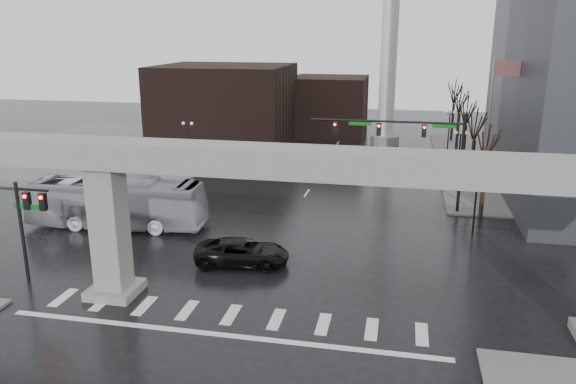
% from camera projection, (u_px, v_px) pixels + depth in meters
% --- Properties ---
extents(ground, '(160.00, 160.00, 0.00)m').
position_uv_depth(ground, '(237.00, 306.00, 29.85)').
color(ground, black).
rests_on(ground, ground).
extents(sidewalk_ne, '(28.00, 36.00, 0.15)m').
position_uv_depth(sidewalk_ne, '(574.00, 170.00, 58.68)').
color(sidewalk_ne, slate).
rests_on(sidewalk_ne, ground).
extents(sidewalk_nw, '(28.00, 36.00, 0.15)m').
position_uv_depth(sidewalk_nw, '(117.00, 149.00, 68.75)').
color(sidewalk_nw, slate).
rests_on(sidewalk_nw, ground).
extents(elevated_guideway, '(48.00, 2.60, 8.70)m').
position_uv_depth(elevated_guideway, '(258.00, 182.00, 27.70)').
color(elevated_guideway, '#97958F').
rests_on(elevated_guideway, ground).
extents(building_far_left, '(16.00, 14.00, 10.00)m').
position_uv_depth(building_far_left, '(225.00, 106.00, 70.71)').
color(building_far_left, black).
rests_on(building_far_left, ground).
extents(building_far_mid, '(10.00, 10.00, 8.00)m').
position_uv_depth(building_far_mid, '(329.00, 106.00, 78.07)').
color(building_far_mid, black).
rests_on(building_far_mid, ground).
extents(smokestack, '(3.60, 3.60, 30.00)m').
position_uv_depth(smokestack, '(390.00, 37.00, 68.29)').
color(smokestack, silver).
rests_on(smokestack, ground).
extents(signal_mast_arm, '(12.12, 0.43, 8.00)m').
position_uv_depth(signal_mast_arm, '(413.00, 140.00, 44.19)').
color(signal_mast_arm, black).
rests_on(signal_mast_arm, ground).
extents(signal_left_pole, '(2.30, 0.30, 6.00)m').
position_uv_depth(signal_left_pole, '(28.00, 216.00, 31.57)').
color(signal_left_pole, black).
rests_on(signal_left_pole, ground).
extents(flagpole_assembly, '(2.06, 0.12, 12.00)m').
position_uv_depth(flagpole_assembly, '(493.00, 115.00, 45.51)').
color(flagpole_assembly, silver).
rests_on(flagpole_assembly, ground).
extents(lamp_right_0, '(1.22, 0.32, 5.11)m').
position_uv_depth(lamp_right_0, '(477.00, 187.00, 39.45)').
color(lamp_right_0, black).
rests_on(lamp_right_0, ground).
extents(lamp_right_1, '(1.22, 0.32, 5.11)m').
position_uv_depth(lamp_right_1, '(460.00, 148.00, 52.63)').
color(lamp_right_1, black).
rests_on(lamp_right_1, ground).
extents(lamp_right_2, '(1.22, 0.32, 5.11)m').
position_uv_depth(lamp_right_2, '(449.00, 125.00, 65.80)').
color(lamp_right_2, black).
rests_on(lamp_right_2, ground).
extents(lamp_left_0, '(1.22, 0.32, 5.11)m').
position_uv_depth(lamp_left_0, '(123.00, 169.00, 44.68)').
color(lamp_left_0, black).
rests_on(lamp_left_0, ground).
extents(lamp_left_1, '(1.22, 0.32, 5.11)m').
position_uv_depth(lamp_left_1, '(188.00, 138.00, 57.86)').
color(lamp_left_1, black).
rests_on(lamp_left_1, ground).
extents(lamp_left_2, '(1.22, 0.32, 5.11)m').
position_uv_depth(lamp_left_2, '(229.00, 118.00, 71.03)').
color(lamp_left_2, black).
rests_on(lamp_left_2, ground).
extents(tree_right_0, '(1.09, 1.58, 7.50)m').
position_uv_depth(tree_right_0, '(484.00, 183.00, 43.22)').
color(tree_right_0, black).
rests_on(tree_right_0, ground).
extents(tree_right_1, '(1.09, 1.61, 7.67)m').
position_uv_depth(tree_right_1, '(473.00, 160.00, 50.73)').
color(tree_right_1, black).
rests_on(tree_right_1, ground).
extents(tree_right_2, '(1.10, 1.63, 7.85)m').
position_uv_depth(tree_right_2, '(464.00, 142.00, 58.24)').
color(tree_right_2, black).
rests_on(tree_right_2, ground).
extents(tree_right_3, '(1.11, 1.66, 8.02)m').
position_uv_depth(tree_right_3, '(458.00, 129.00, 65.76)').
color(tree_right_3, black).
rests_on(tree_right_3, ground).
extents(tree_right_4, '(1.12, 1.69, 8.19)m').
position_uv_depth(tree_right_4, '(453.00, 118.00, 73.27)').
color(tree_right_4, black).
rests_on(tree_right_4, ground).
extents(pickup_truck, '(6.15, 3.44, 1.63)m').
position_uv_depth(pickup_truck, '(242.00, 252.00, 34.91)').
color(pickup_truck, black).
rests_on(pickup_truck, ground).
extents(city_bus, '(13.46, 3.94, 3.70)m').
position_uv_depth(city_bus, '(116.00, 203.00, 41.39)').
color(city_bus, '#BCBCC2').
rests_on(city_bus, ground).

